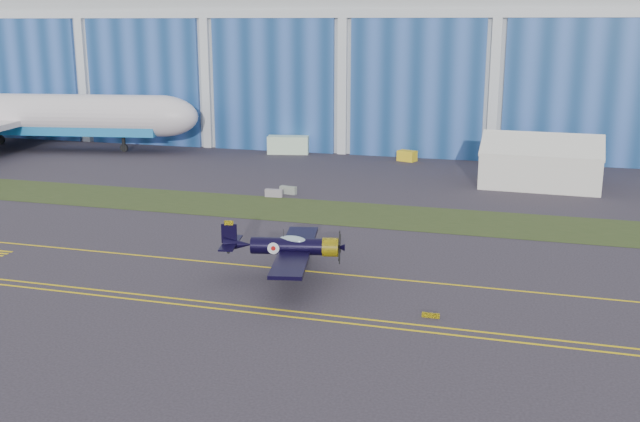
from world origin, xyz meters
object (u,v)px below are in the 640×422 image
(warbird, at_px, (287,246))
(tent, at_px, (541,159))
(tug, at_px, (407,156))
(shipping_container, at_px, (288,145))

(warbird, relative_size, tent, 1.01)
(warbird, distance_m, tent, 45.53)
(tent, bearing_deg, warbird, -112.08)
(tent, xyz_separation_m, tug, (-18.40, 11.78, -2.53))
(tug, bearing_deg, tent, -12.09)
(shipping_container, bearing_deg, tent, -31.34)
(warbird, relative_size, shipping_container, 2.38)
(shipping_container, relative_size, tug, 2.40)
(warbird, distance_m, shipping_container, 57.51)
(tent, bearing_deg, tug, 149.43)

